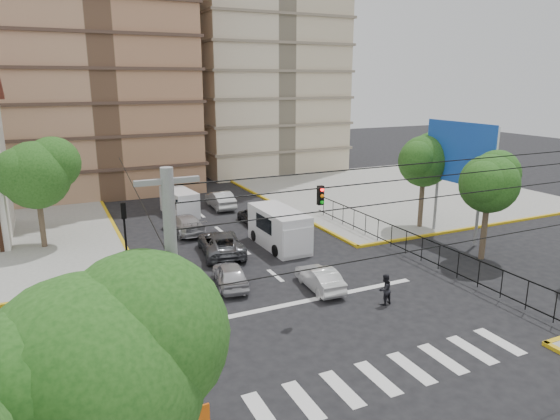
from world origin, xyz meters
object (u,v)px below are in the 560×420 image
van_right_lane (281,230)px  pedestrian_crosswalk (385,289)px  car_silver_front_left (230,274)px  car_white_front_right (320,278)px  traffic_light_nw (125,228)px  van_left_lane (180,203)px

van_right_lane → pedestrian_crosswalk: (0.91, -10.22, -0.44)m
car_silver_front_left → car_white_front_right: car_silver_front_left is taller
traffic_light_nw → van_left_lane: bearing=63.9°
traffic_light_nw → car_silver_front_left: size_ratio=1.12×
van_right_lane → car_white_front_right: van_right_lane is taller
van_left_lane → car_white_front_right: size_ratio=1.28×
car_white_front_right → pedestrian_crosswalk: 3.66m
car_silver_front_left → van_left_lane: bearing=-85.3°
car_white_front_right → van_right_lane: bearing=-95.0°
traffic_light_nw → van_right_lane: 10.54m
van_left_lane → traffic_light_nw: bearing=-122.2°
van_left_lane → car_white_front_right: van_left_lane is taller
van_left_lane → pedestrian_crosswalk: bearing=-83.0°
van_right_lane → car_silver_front_left: van_right_lane is taller
car_silver_front_left → pedestrian_crosswalk: pedestrian_crosswalk is taller
van_right_lane → pedestrian_crosswalk: van_right_lane is taller
traffic_light_nw → car_white_front_right: traffic_light_nw is taller
pedestrian_crosswalk → van_left_lane: bearing=-88.9°
car_white_front_right → pedestrian_crosswalk: pedestrian_crosswalk is taller
van_right_lane → van_left_lane: size_ratio=1.16×
traffic_light_nw → car_silver_front_left: 6.32m
van_left_lane → car_silver_front_left: (-1.28, -15.79, -0.36)m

